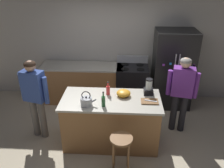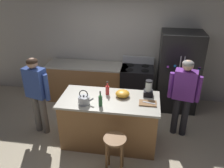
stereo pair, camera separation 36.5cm
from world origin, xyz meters
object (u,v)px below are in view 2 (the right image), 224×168
Objects in this scene: cutting_board at (148,103)px; bottle_olive_oil at (100,100)px; chef_knife at (149,103)px; bottle_soda at (107,90)px; blender_appliance at (148,89)px; stove_range at (137,86)px; bar_stool at (115,146)px; person_by_sink_right at (184,92)px; tea_kettle at (84,100)px; mixing_bowl at (123,94)px; refrigerator at (178,72)px; person_by_island_left at (37,90)px; kitchen_island at (110,121)px.

bottle_olive_oil is at bearing -166.91° from cutting_board.
chef_knife is at bearing 0.00° from cutting_board.
chef_knife reaches higher than cutting_board.
chef_knife is (0.77, -0.22, -0.07)m from bottle_soda.
blender_appliance is 1.39× the size of chef_knife.
bar_stool is at bearing -95.33° from stove_range.
person_by_sink_right is 1.88m from tea_kettle.
cutting_board reaches higher than bar_stool.
stove_range is at bearing 82.00° from mixing_bowl.
mixing_bowl is (0.33, 0.37, -0.04)m from bottle_olive_oil.
chef_knife is (-0.64, -0.52, 0.01)m from person_by_sink_right.
cutting_board is at bearing -22.00° from mixing_bowl.
tea_kettle is at bearing -158.58° from person_by_sink_right.
refrigerator is 2.46m from tea_kettle.
blender_appliance is at bearing 12.75° from mixing_bowl.
person_by_island_left is 5.87× the size of tea_kettle.
stove_range is at bearing 131.03° from person_by_sink_right.
stove_range is 1.51m from mixing_bowl.
refrigerator is at bearing 66.72° from cutting_board.
bottle_olive_oil is at bearing -114.71° from kitchen_island.
refrigerator reaches higher than chef_knife.
tea_kettle is at bearing -150.51° from kitchen_island.
person_by_sink_right reaches higher than blender_appliance.
person_by_sink_right is 7.27× the size of chef_knife.
bottle_olive_oil is (1.32, -0.34, 0.08)m from person_by_island_left.
person_by_sink_right is 0.84m from cutting_board.
kitchen_island is 8.12× the size of chef_knife.
bar_stool is 1.07m from bottle_soda.
mixing_bowl is (-1.13, -1.37, 0.09)m from refrigerator.
refrigerator is 6.71× the size of tea_kettle.
person_by_island_left reaches higher than tea_kettle.
bottle_soda is 0.93× the size of tea_kettle.
blender_appliance is (-0.67, -0.23, 0.12)m from person_by_sink_right.
bottle_soda is at bearing -168.24° from person_by_sink_right.
person_by_island_left reaches higher than bottle_soda.
person_by_sink_right is at bearing 11.76° from bottle_soda.
tea_kettle is at bearing -115.09° from stove_range.
tea_kettle reaches higher than chef_knife.
bottle_soda reaches higher than bar_stool.
stove_range is 5.16× the size of chef_knife.
chef_knife is (-0.65, -1.56, 0.05)m from refrigerator.
person_by_sink_right is (1.35, 0.46, 0.49)m from kitchen_island.
stove_range is 1.63× the size of bar_stool.
tea_kettle reaches higher than stove_range.
bottle_soda is 0.29m from mixing_bowl.
bar_stool is (1.64, -0.83, -0.44)m from person_by_island_left.
refrigerator is 1.78m from mixing_bowl.
tea_kettle reaches higher than bottle_soda.
mixing_bowl is at bearing 29.56° from tea_kettle.
tea_kettle is (-0.82, -1.75, 0.54)m from stove_range.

